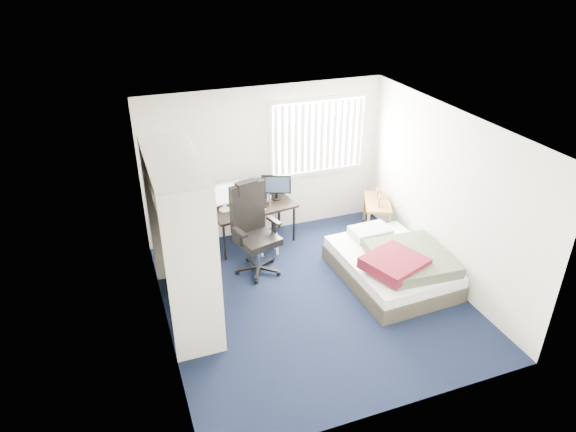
% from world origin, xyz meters
% --- Properties ---
extents(ground, '(4.20, 4.20, 0.00)m').
position_xyz_m(ground, '(0.00, 0.00, 0.00)').
color(ground, black).
rests_on(ground, ground).
extents(room_shell, '(4.20, 4.20, 4.20)m').
position_xyz_m(room_shell, '(0.00, 0.00, 1.51)').
color(room_shell, silver).
rests_on(room_shell, ground).
extents(window_assembly, '(1.72, 0.09, 1.32)m').
position_xyz_m(window_assembly, '(0.90, 2.04, 1.60)').
color(window_assembly, white).
rests_on(window_assembly, ground).
extents(closet, '(0.64, 1.84, 2.22)m').
position_xyz_m(closet, '(-1.67, 0.27, 1.35)').
color(closet, beige).
rests_on(closet, ground).
extents(desk, '(1.44, 0.84, 1.13)m').
position_xyz_m(desk, '(-0.35, 1.76, 0.71)').
color(desk, black).
rests_on(desk, ground).
extents(office_chair, '(0.81, 0.81, 1.40)m').
position_xyz_m(office_chair, '(-0.55, 0.99, 0.54)').
color(office_chair, black).
rests_on(office_chair, ground).
extents(footstool, '(0.36, 0.31, 0.27)m').
position_xyz_m(footstool, '(-0.21, 1.35, 0.21)').
color(footstool, white).
rests_on(footstool, ground).
extents(nightstand, '(0.71, 0.92, 0.75)m').
position_xyz_m(nightstand, '(1.75, 1.41, 0.50)').
color(nightstand, brown).
rests_on(nightstand, ground).
extents(bed, '(1.43, 1.86, 0.61)m').
position_xyz_m(bed, '(1.26, -0.00, 0.26)').
color(bed, '#3A342A').
rests_on(bed, ground).
extents(pine_box, '(0.43, 0.34, 0.29)m').
position_xyz_m(pine_box, '(-1.65, -0.03, 0.15)').
color(pine_box, tan).
rests_on(pine_box, ground).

